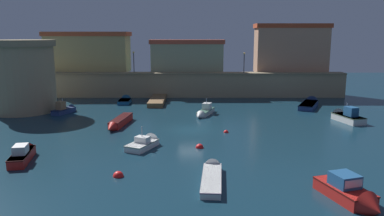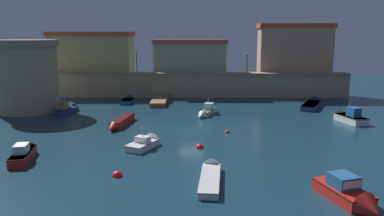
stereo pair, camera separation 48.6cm
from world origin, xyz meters
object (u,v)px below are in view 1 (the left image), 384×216
fortress_tower (23,76)px  moored_boat_4 (213,173)px  moored_boat_2 (206,112)px  moored_boat_3 (68,109)px  moored_boat_8 (353,194)px  quay_lamp_1 (246,59)px  moored_boat_9 (148,143)px  moored_boat_7 (127,100)px  moored_boat_1 (120,122)px  moored_boat_0 (25,153)px  mooring_buoy_0 (120,176)px  mooring_buoy_1 (227,132)px  quay_lamp_0 (135,58)px  moored_boat_5 (311,104)px  mooring_buoy_2 (201,148)px  moored_boat_6 (346,116)px

fortress_tower → moored_boat_4: size_ratio=1.34×
moored_boat_2 → moored_boat_3: moored_boat_2 is taller
fortress_tower → moored_boat_4: 33.18m
moored_boat_8 → moored_boat_3: bearing=-153.3°
quay_lamp_1 → moored_boat_3: 28.15m
moored_boat_4 → moored_boat_9: moored_boat_9 is taller
fortress_tower → moored_boat_8: fortress_tower is taller
moored_boat_9 → moored_boat_7: bearing=39.6°
moored_boat_1 → moored_boat_2: 11.10m
moored_boat_0 → mooring_buoy_0: bearing=-125.1°
fortress_tower → mooring_buoy_1: size_ratio=18.19×
quay_lamp_0 → moored_boat_7: size_ratio=0.81×
moored_boat_3 → moored_boat_4: 28.29m
moored_boat_2 → mooring_buoy_0: (-6.71, -20.71, -0.41)m
moored_boat_7 → moored_boat_3: bearing=138.6°
quay_lamp_0 → moored_boat_7: bearing=-96.2°
moored_boat_2 → moored_boat_3: size_ratio=1.24×
moored_boat_5 → quay_lamp_1: bearing=70.7°
moored_boat_5 → moored_boat_8: (-7.07, -30.95, 0.18)m
fortress_tower → moored_boat_9: bearing=-41.6°
mooring_buoy_2 → moored_boat_9: bearing=174.7°
quay_lamp_1 → moored_boat_9: 30.82m
moored_boat_6 → mooring_buoy_0: (-22.90, -17.61, -0.53)m
quay_lamp_1 → moored_boat_5: size_ratio=0.43×
moored_boat_4 → mooring_buoy_1: 12.41m
quay_lamp_1 → mooring_buoy_1: quay_lamp_1 is taller
fortress_tower → quay_lamp_1: fortress_tower is taller
moored_boat_0 → mooring_buoy_1: (16.96, 8.38, -0.48)m
moored_boat_1 → mooring_buoy_1: 11.84m
moored_boat_8 → moored_boat_0: bearing=-126.7°
mooring_buoy_0 → mooring_buoy_1: (8.67, 12.20, 0.00)m
moored_boat_2 → moored_boat_8: bearing=36.5°
moored_boat_4 → mooring_buoy_0: (-6.60, 0.03, -0.25)m
moored_boat_4 → moored_boat_9: size_ratio=1.55×
moored_boat_1 → moored_boat_4: size_ratio=1.02×
fortress_tower → moored_boat_6: 40.22m
moored_boat_3 → mooring_buoy_2: size_ratio=6.22×
moored_boat_1 → moored_boat_3: size_ratio=1.61×
moored_boat_1 → mooring_buoy_2: 11.91m
quay_lamp_0 → moored_boat_2: 18.79m
quay_lamp_0 → moored_boat_8: (18.71, -39.19, -5.60)m
quay_lamp_1 → moored_boat_9: (-12.35, -27.66, -5.71)m
moored_boat_6 → quay_lamp_0: bearing=41.6°
fortress_tower → moored_boat_7: fortress_tower is taller
moored_boat_7 → mooring_buoy_1: 21.93m
moored_boat_2 → moored_boat_3: (-17.67, 1.45, 0.05)m
moored_boat_4 → mooring_buoy_0: size_ratio=9.10×
fortress_tower → quay_lamp_1: size_ratio=2.88×
quay_lamp_1 → moored_boat_2: 16.78m
moored_boat_9 → quay_lamp_1: bearing=1.0°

